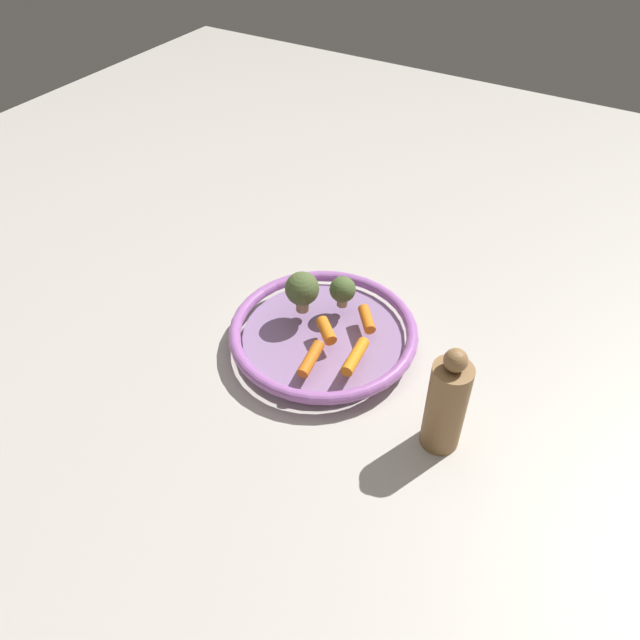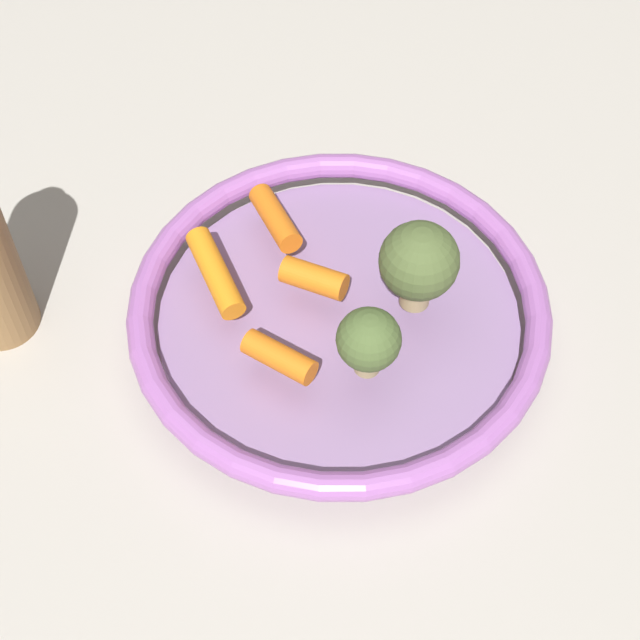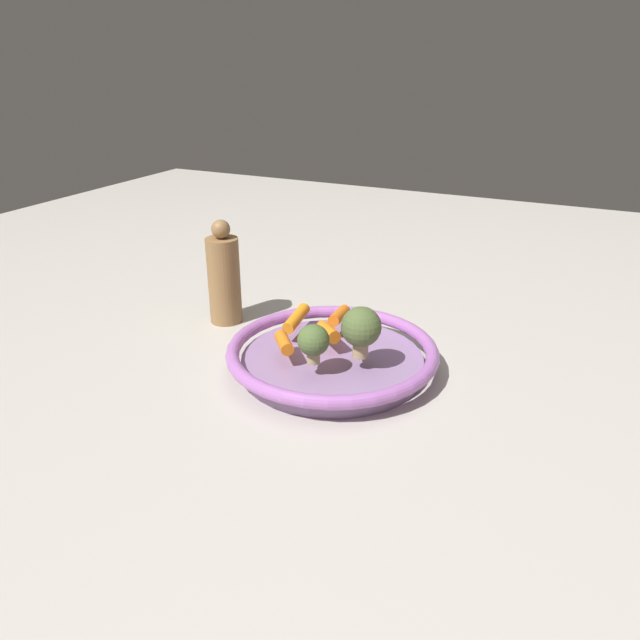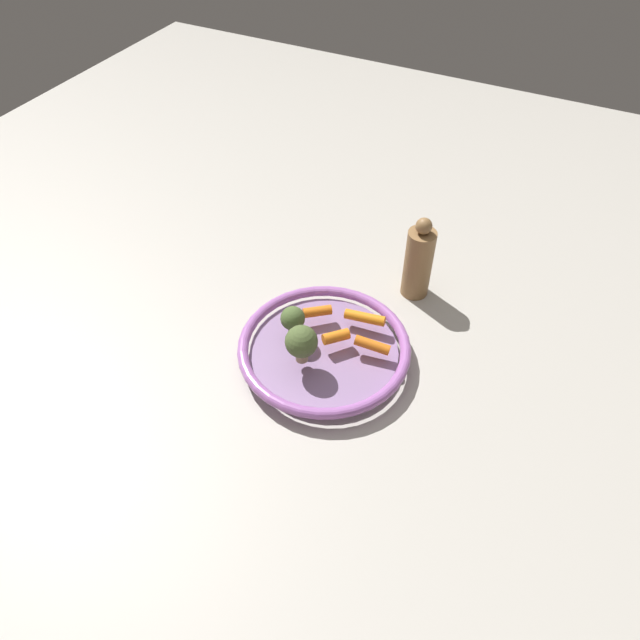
{
  "view_description": "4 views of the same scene",
  "coord_description": "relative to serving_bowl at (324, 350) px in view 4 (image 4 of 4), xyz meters",
  "views": [
    {
      "loc": [
        0.33,
        -0.57,
        0.65
      ],
      "look_at": [
        -0.0,
        -0.01,
        0.06
      ],
      "focal_mm": 34.06,
      "sensor_mm": 36.0,
      "label": 1
    },
    {
      "loc": [
        0.13,
        0.37,
        0.55
      ],
      "look_at": [
        0.02,
        0.02,
        0.05
      ],
      "focal_mm": 54.84,
      "sensor_mm": 36.0,
      "label": 2
    },
    {
      "loc": [
        -0.3,
        0.67,
        0.4
      ],
      "look_at": [
        0.02,
        -0.01,
        0.07
      ],
      "focal_mm": 34.64,
      "sensor_mm": 36.0,
      "label": 3
    },
    {
      "loc": [
        -0.57,
        -0.28,
        0.75
      ],
      "look_at": [
        0.01,
        0.01,
        0.08
      ],
      "focal_mm": 33.1,
      "sensor_mm": 36.0,
      "label": 4
    }
  ],
  "objects": [
    {
      "name": "baby_carrot_center",
      "position": [
        0.01,
        -0.01,
        0.03
      ],
      "size": [
        0.05,
        0.04,
        0.02
      ],
      "primitive_type": "cylinder",
      "rotation": [
        1.62,
        0.0,
        0.84
      ],
      "color": "orange",
      "rests_on": "serving_bowl"
    },
    {
      "name": "ground_plane",
      "position": [
        0.0,
        0.0,
        -0.02
      ],
      "size": [
        2.29,
        2.29,
        0.0
      ],
      "primitive_type": "plane",
      "color": "#B7B2A8"
    },
    {
      "name": "baby_carrot_back",
      "position": [
        0.05,
        0.04,
        0.03
      ],
      "size": [
        0.04,
        0.05,
        0.02
      ],
      "primitive_type": "cylinder",
      "rotation": [
        1.61,
        0.0,
        0.69
      ],
      "color": "orange",
      "rests_on": "serving_bowl"
    },
    {
      "name": "broccoli_floret_mid",
      "position": [
        -0.0,
        0.06,
        0.05
      ],
      "size": [
        0.04,
        0.04,
        0.05
      ],
      "color": "tan",
      "rests_on": "serving_bowl"
    },
    {
      "name": "baby_carrot_right",
      "position": [
        0.07,
        -0.04,
        0.03
      ],
      "size": [
        0.03,
        0.07,
        0.02
      ],
      "primitive_type": "cylinder",
      "rotation": [
        1.62,
        0.0,
        3.27
      ],
      "color": "orange",
      "rests_on": "serving_bowl"
    },
    {
      "name": "broccoli_floret_large",
      "position": [
        -0.05,
        0.02,
        0.06
      ],
      "size": [
        0.05,
        0.05,
        0.07
      ],
      "color": "tan",
      "rests_on": "serving_bowl"
    },
    {
      "name": "pepper_mill",
      "position": [
        0.22,
        -0.08,
        0.05
      ],
      "size": [
        0.05,
        0.05,
        0.16
      ],
      "color": "olive",
      "rests_on": "ground_plane"
    },
    {
      "name": "serving_bowl",
      "position": [
        0.0,
        0.0,
        0.0
      ],
      "size": [
        0.28,
        0.28,
        0.04
      ],
      "color": "#8E709E",
      "rests_on": "ground_plane"
    },
    {
      "name": "baby_carrot_near_rim",
      "position": [
        0.02,
        -0.07,
        0.03
      ],
      "size": [
        0.02,
        0.06,
        0.02
      ],
      "primitive_type": "cylinder",
      "rotation": [
        1.47,
        0.0,
        3.27
      ],
      "color": "orange",
      "rests_on": "serving_bowl"
    }
  ]
}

